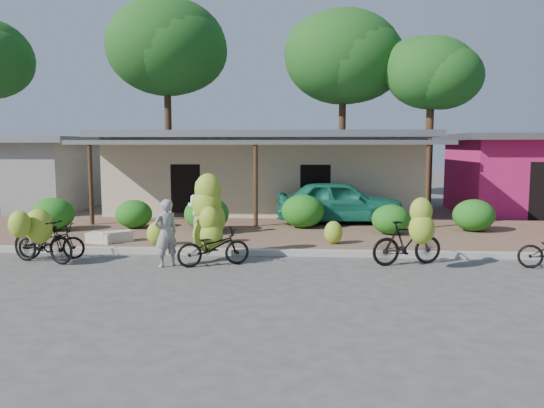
{
  "coord_description": "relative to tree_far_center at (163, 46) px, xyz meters",
  "views": [
    {
      "loc": [
        1.67,
        -11.32,
        2.82
      ],
      "look_at": [
        0.73,
        3.11,
        1.2
      ],
      "focal_mm": 35.0,
      "sensor_mm": 36.0,
      "label": 1
    }
  ],
  "objects": [
    {
      "name": "bike_left",
      "position": [
        1.05,
        -15.42,
        -7.28
      ],
      "size": [
        1.87,
        1.35,
        1.34
      ],
      "rotation": [
        0.0,
        0.0,
        1.26
      ],
      "color": "black",
      "rests_on": "ground"
    },
    {
      "name": "shop_main",
      "position": [
        5.69,
        -5.18,
        -6.15
      ],
      "size": [
        13.0,
        8.5,
        3.35
      ],
      "color": "#C0AD91",
      "rests_on": "ground"
    },
    {
      "name": "bike_right",
      "position": [
        9.79,
        -15.16,
        -7.19
      ],
      "size": [
        1.82,
        1.36,
        1.66
      ],
      "rotation": [
        0.0,
        0.0,
        1.87
      ],
      "color": "black",
      "rests_on": "ground"
    },
    {
      "name": "tree_far_center",
      "position": [
        0.0,
        0.0,
        0.0
      ],
      "size": [
        6.17,
        6.14,
        10.23
      ],
      "color": "#482C1C",
      "rests_on": "ground"
    },
    {
      "name": "sidewalk",
      "position": [
        5.69,
        -11.11,
        -7.82
      ],
      "size": [
        60.0,
        6.0,
        0.12
      ],
      "primitive_type": "cube",
      "color": "brown",
      "rests_on": "ground"
    },
    {
      "name": "tree_center_right",
      "position": [
        9.0,
        0.5,
        -0.52
      ],
      "size": [
        6.01,
        5.95,
        9.64
      ],
      "color": "#482C1C",
      "rests_on": "ground"
    },
    {
      "name": "hedge_0",
      "position": [
        -0.63,
        -11.34,
        -7.24
      ],
      "size": [
        1.33,
        1.2,
        1.04
      ],
      "primitive_type": "ellipsoid",
      "color": "#145B15",
      "rests_on": "sidewalk"
    },
    {
      "name": "bike_center",
      "position": [
        5.09,
        -15.09,
        -6.99
      ],
      "size": [
        1.8,
        1.43,
        2.14
      ],
      "rotation": [
        0.0,
        0.0,
        1.95
      ],
      "color": "black",
      "rests_on": "ground"
    },
    {
      "name": "shop_pink",
      "position": [
        16.19,
        -5.12,
        -6.2
      ],
      "size": [
        6.0,
        6.0,
        3.25
      ],
      "color": "#C81E57",
      "rests_on": "ground"
    },
    {
      "name": "loose_banana_c",
      "position": [
        8.11,
        -13.06,
        -7.44
      ],
      "size": [
        0.51,
        0.43,
        0.63
      ],
      "primitive_type": "ellipsoid",
      "color": "#9DB92E",
      "rests_on": "sidewalk"
    },
    {
      "name": "loose_banana_b",
      "position": [
        4.79,
        -13.14,
        -7.4
      ],
      "size": [
        0.57,
        0.49,
        0.71
      ],
      "primitive_type": "ellipsoid",
      "color": "#9DB92E",
      "rests_on": "sidewalk"
    },
    {
      "name": "loose_banana_a",
      "position": [
        3.33,
        -13.56,
        -7.44
      ],
      "size": [
        0.51,
        0.43,
        0.64
      ],
      "primitive_type": "ellipsoid",
      "color": "#9DB92E",
      "rests_on": "sidewalk"
    },
    {
      "name": "curb",
      "position": [
        5.69,
        -14.11,
        -7.8
      ],
      "size": [
        60.0,
        0.25,
        0.15
      ],
      "primitive_type": "cube",
      "color": "#A8A399",
      "rests_on": "ground"
    },
    {
      "name": "vendor",
      "position": [
        4.13,
        -15.52,
        -7.09
      ],
      "size": [
        0.68,
        0.66,
        1.58
      ],
      "primitive_type": "imported",
      "rotation": [
        0.0,
        0.0,
        3.86
      ],
      "color": "gray",
      "rests_on": "ground"
    },
    {
      "name": "tree_near_right",
      "position": [
        13.0,
        -1.5,
        -1.62
      ],
      "size": [
        4.41,
        4.23,
        7.91
      ],
      "color": "#482C1C",
      "rests_on": "ground"
    },
    {
      "name": "ground",
      "position": [
        5.69,
        -16.11,
        -7.88
      ],
      "size": [
        100.0,
        100.0,
        0.0
      ],
      "primitive_type": "plane",
      "color": "#474442",
      "rests_on": "ground"
    },
    {
      "name": "hedge_4",
      "position": [
        9.92,
        -11.37,
        -7.3
      ],
      "size": [
        1.16,
        1.04,
        0.9
      ],
      "primitive_type": "ellipsoid",
      "color": "#145B15",
      "rests_on": "sidewalk"
    },
    {
      "name": "hedge_1",
      "position": [
        1.77,
        -10.68,
        -7.3
      ],
      "size": [
        1.18,
        1.06,
        0.92
      ],
      "primitive_type": "ellipsoid",
      "color": "#145B15",
      "rests_on": "sidewalk"
    },
    {
      "name": "hedge_3",
      "position": [
        7.25,
        -10.26,
        -7.21
      ],
      "size": [
        1.39,
        1.25,
        1.09
      ],
      "primitive_type": "ellipsoid",
      "color": "#145B15",
      "rests_on": "sidewalk"
    },
    {
      "name": "bystander",
      "position": [
        4.19,
        -11.91,
        -6.93
      ],
      "size": [
        0.95,
        0.84,
        1.66
      ],
      "primitive_type": "imported",
      "rotation": [
        0.0,
        0.0,
        2.84
      ],
      "color": "silver",
      "rests_on": "sidewalk"
    },
    {
      "name": "teal_van",
      "position": [
        8.51,
        -9.11,
        -7.01
      ],
      "size": [
        4.52,
        2.17,
        1.49
      ],
      "primitive_type": "imported",
      "rotation": [
        0.0,
        0.0,
        1.67
      ],
      "color": "#186F54",
      "rests_on": "sidewalk"
    },
    {
      "name": "hedge_2",
      "position": [
        4.25,
        -11.15,
        -7.21
      ],
      "size": [
        1.4,
        1.26,
        1.09
      ],
      "primitive_type": "ellipsoid",
      "color": "#145B15",
      "rests_on": "sidewalk"
    },
    {
      "name": "hedge_5",
      "position": [
        12.6,
        -10.63,
        -7.25
      ],
      "size": [
        1.29,
        1.16,
        1.01
      ],
      "primitive_type": "ellipsoid",
      "color": "#145B15",
      "rests_on": "sidewalk"
    },
    {
      "name": "sack_far",
      "position": [
        1.69,
        -13.33,
        -7.62
      ],
      "size": [
        0.83,
        0.58,
        0.28
      ],
      "primitive_type": "cube",
      "rotation": [
        0.0,
        0.0,
        -0.29
      ],
      "color": "beige",
      "rests_on": "sidewalk"
    },
    {
      "name": "shop_grey",
      "position": [
        -5.31,
        -5.12,
        -6.26
      ],
      "size": [
        7.0,
        6.0,
        3.15
      ],
      "color": "gray",
      "rests_on": "ground"
    },
    {
      "name": "bike_far_left",
      "position": [
        1.08,
        -15.05,
        -7.31
      ],
      "size": [
        1.69,
        1.26,
        1.33
      ],
      "rotation": [
        0.0,
        0.0,
        1.62
      ],
      "color": "black",
      "rests_on": "ground"
    },
    {
      "name": "sack_near",
      "position": [
        2.08,
        -13.17,
        -7.61
      ],
      "size": [
        0.92,
        0.83,
        0.3
      ],
      "primitive_type": "cube",
      "rotation": [
        0.0,
        0.0,
        0.65
      ],
      "color": "beige",
      "rests_on": "sidewalk"
    }
  ]
}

